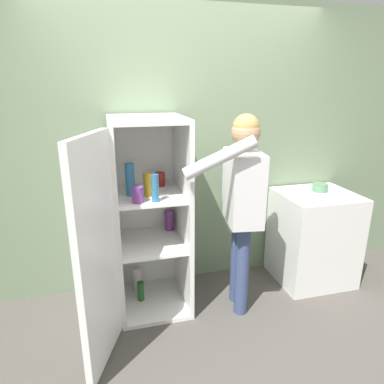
# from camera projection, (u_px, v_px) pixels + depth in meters

# --- Properties ---
(ground_plane) EXTENTS (12.00, 12.00, 0.00)m
(ground_plane) POSITION_uv_depth(u_px,v_px,m) (214.00, 341.00, 2.59)
(ground_plane) COLOR #4C4742
(wall_back) EXTENTS (7.00, 0.06, 2.55)m
(wall_back) POSITION_uv_depth(u_px,v_px,m) (184.00, 151.00, 3.11)
(wall_back) COLOR gray
(wall_back) RESTS_ON ground_plane
(refrigerator) EXTENTS (0.83, 1.20, 1.62)m
(refrigerator) POSITION_uv_depth(u_px,v_px,m) (140.00, 222.00, 2.72)
(refrigerator) COLOR white
(refrigerator) RESTS_ON ground_plane
(person) EXTENTS (0.69, 0.58, 1.65)m
(person) POSITION_uv_depth(u_px,v_px,m) (242.00, 192.00, 2.69)
(person) COLOR #384770
(person) RESTS_ON ground_plane
(counter) EXTENTS (0.69, 0.62, 0.88)m
(counter) POSITION_uv_depth(u_px,v_px,m) (313.00, 237.00, 3.31)
(counter) COLOR white
(counter) RESTS_ON ground_plane
(bowl) EXTENTS (0.14, 0.14, 0.08)m
(bowl) POSITION_uv_depth(u_px,v_px,m) (320.00, 187.00, 3.23)
(bowl) COLOR #517F5B
(bowl) RESTS_ON counter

